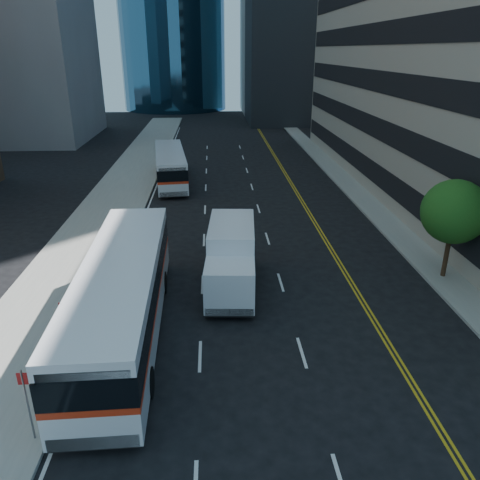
{
  "coord_description": "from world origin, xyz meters",
  "views": [
    {
      "loc": [
        -2.83,
        -13.19,
        11.05
      ],
      "look_at": [
        -1.65,
        7.01,
        2.8
      ],
      "focal_mm": 35.0,
      "sensor_mm": 36.0,
      "label": 1
    }
  ],
  "objects_px": {
    "street_tree": "(454,212)",
    "bus_front": "(123,295)",
    "bus_rear": "(170,165)",
    "box_truck": "(231,257)"
  },
  "relations": [
    {
      "from": "street_tree",
      "to": "bus_front",
      "type": "relative_size",
      "value": 0.39
    },
    {
      "from": "bus_rear",
      "to": "street_tree",
      "type": "bearing_deg",
      "value": -58.47
    },
    {
      "from": "street_tree",
      "to": "bus_rear",
      "type": "relative_size",
      "value": 0.45
    },
    {
      "from": "street_tree",
      "to": "bus_rear",
      "type": "height_order",
      "value": "street_tree"
    },
    {
      "from": "bus_rear",
      "to": "box_truck",
      "type": "xyz_separation_m",
      "value": [
        4.56,
        -20.23,
        0.08
      ]
    },
    {
      "from": "bus_front",
      "to": "box_truck",
      "type": "bearing_deg",
      "value": 39.1
    },
    {
      "from": "bus_front",
      "to": "bus_rear",
      "type": "bearing_deg",
      "value": 88.52
    },
    {
      "from": "bus_front",
      "to": "box_truck",
      "type": "relative_size",
      "value": 1.99
    },
    {
      "from": "street_tree",
      "to": "box_truck",
      "type": "distance_m",
      "value": 11.22
    },
    {
      "from": "street_tree",
      "to": "box_truck",
      "type": "xyz_separation_m",
      "value": [
        -11.04,
        -0.36,
        -2.01
      ]
    }
  ]
}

